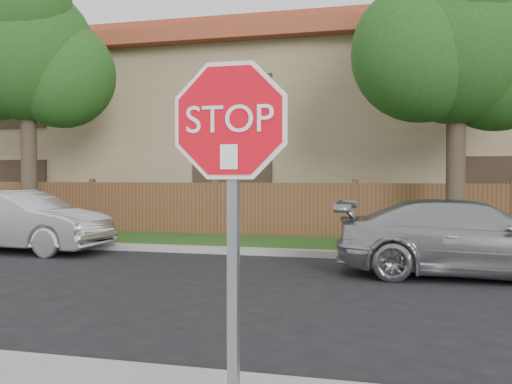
% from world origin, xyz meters
% --- Properties ---
extents(ground, '(90.00, 90.00, 0.00)m').
position_xyz_m(ground, '(0.00, 0.00, 0.00)').
color(ground, black).
rests_on(ground, ground).
extents(far_curb, '(70.00, 0.30, 0.15)m').
position_xyz_m(far_curb, '(0.00, 8.15, 0.07)').
color(far_curb, gray).
rests_on(far_curb, ground).
extents(grass_strip, '(70.00, 3.00, 0.12)m').
position_xyz_m(grass_strip, '(0.00, 9.80, 0.06)').
color(grass_strip, '#1E4714').
rests_on(grass_strip, ground).
extents(fence, '(70.00, 0.12, 1.60)m').
position_xyz_m(fence, '(0.00, 11.40, 0.80)').
color(fence, '#53321D').
rests_on(fence, ground).
extents(apartment_building, '(35.20, 9.20, 7.20)m').
position_xyz_m(apartment_building, '(0.00, 17.00, 3.53)').
color(apartment_building, '#917A5A').
rests_on(apartment_building, ground).
extents(tree_left, '(4.80, 3.90, 7.78)m').
position_xyz_m(tree_left, '(-8.98, 9.57, 5.22)').
color(tree_left, '#382B21').
rests_on(tree_left, ground).
extents(tree_mid, '(4.80, 3.90, 7.35)m').
position_xyz_m(tree_mid, '(2.52, 9.57, 4.87)').
color(tree_mid, '#382B21').
rests_on(tree_mid, ground).
extents(stop_sign, '(1.01, 0.13, 2.55)m').
position_xyz_m(stop_sign, '(0.56, -1.48, 1.83)').
color(stop_sign, gray).
rests_on(stop_sign, sidewalk_near).
extents(sedan_left, '(4.50, 1.77, 1.46)m').
position_xyz_m(sedan_left, '(-7.44, 7.17, 0.73)').
color(sedan_left, silver).
rests_on(sedan_left, ground).
extents(sedan_right, '(4.82, 2.11, 1.38)m').
position_xyz_m(sedan_right, '(2.57, 6.26, 0.69)').
color(sedan_right, '#9B9DA2').
rests_on(sedan_right, ground).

